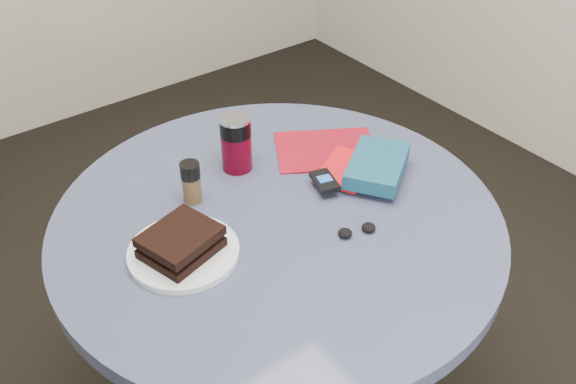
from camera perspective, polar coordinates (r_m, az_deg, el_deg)
table at (r=1.53m, az=-0.90°, el=-6.79°), size 1.00×1.00×0.75m
plate at (r=1.34m, az=-9.27°, el=-5.32°), size 0.27×0.27×0.01m
sandwich at (r=1.31m, az=-9.51°, el=-4.40°), size 0.17×0.16×0.05m
soda_can at (r=1.53m, az=-4.63°, el=4.37°), size 0.10×0.10×0.14m
pepper_grinder at (r=1.45m, az=-8.60°, el=0.89°), size 0.05×0.05×0.10m
magazine at (r=1.63m, az=3.40°, el=3.77°), size 0.31×0.29×0.00m
red_book at (r=1.55m, az=5.16°, el=2.05°), size 0.19×0.17×0.01m
novel at (r=1.53m, az=7.93°, el=2.36°), size 0.22×0.21×0.04m
mp3_player at (r=1.48m, az=3.27°, el=0.98°), size 0.07×0.09×0.01m
headphones at (r=1.38m, az=6.14°, el=-3.40°), size 0.09×0.05×0.02m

